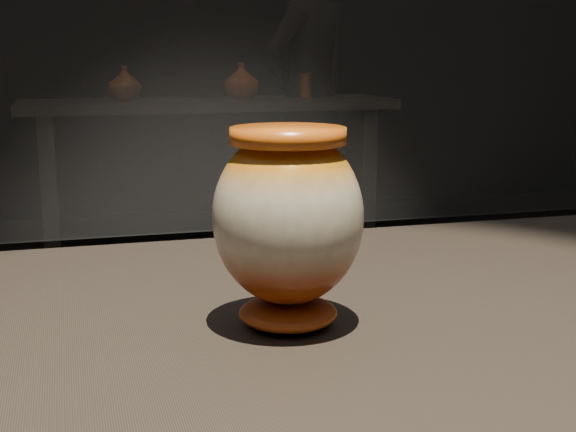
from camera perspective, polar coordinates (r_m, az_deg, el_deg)
main_vase at (r=0.79m, az=0.00°, el=-0.26°), size 0.19×0.19×0.20m
back_shelf at (r=4.44m, az=-5.64°, el=4.85°), size 2.00×0.60×0.90m
back_vase_left at (r=4.36m, az=-11.54°, el=9.23°), size 0.19×0.19×0.18m
back_vase_mid at (r=4.44m, az=-3.33°, el=9.58°), size 0.24×0.24×0.20m
back_vase_right at (r=4.55m, az=1.25°, el=9.27°), size 0.07×0.07×0.13m
visitor at (r=4.70m, az=1.55°, el=8.51°), size 0.78×0.72×1.80m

